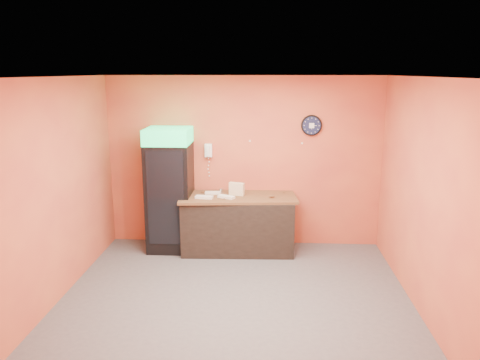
{
  "coord_description": "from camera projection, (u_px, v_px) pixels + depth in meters",
  "views": [
    {
      "loc": [
        0.39,
        -5.58,
        2.86
      ],
      "look_at": [
        0.02,
        0.6,
        1.42
      ],
      "focal_mm": 35.0,
      "sensor_mm": 36.0,
      "label": 1
    }
  ],
  "objects": [
    {
      "name": "beverage_cooler",
      "position": [
        169.0,
        192.0,
        7.51
      ],
      "size": [
        0.7,
        0.72,
        1.99
      ],
      "rotation": [
        0.0,
        0.0,
        0.01
      ],
      "color": "black",
      "rests_on": "floor"
    },
    {
      "name": "prep_counter",
      "position": [
        238.0,
        224.0,
        7.57
      ],
      "size": [
        1.79,
        0.85,
        0.88
      ],
      "primitive_type": "cube",
      "rotation": [
        0.0,
        0.0,
        0.04
      ],
      "color": "black",
      "rests_on": "floor"
    },
    {
      "name": "wall_phone",
      "position": [
        208.0,
        150.0,
        7.67
      ],
      "size": [
        0.12,
        0.1,
        0.22
      ],
      "color": "white",
      "rests_on": "back_wall"
    },
    {
      "name": "wall_clock",
      "position": [
        311.0,
        125.0,
        7.5
      ],
      "size": [
        0.33,
        0.06,
        0.33
      ],
      "color": "black",
      "rests_on": "back_wall"
    },
    {
      "name": "back_wall",
      "position": [
        244.0,
        162.0,
        7.73
      ],
      "size": [
        4.5,
        0.02,
        2.8
      ],
      "primitive_type": "cube",
      "color": "#D4683C",
      "rests_on": "floor"
    },
    {
      "name": "kitchen_tool",
      "position": [
        221.0,
        191.0,
        7.65
      ],
      "size": [
        0.07,
        0.07,
        0.07
      ],
      "primitive_type": "cylinder",
      "color": "silver",
      "rests_on": "butcher_paper"
    },
    {
      "name": "ceiling",
      "position": [
        235.0,
        77.0,
        5.47
      ],
      "size": [
        4.5,
        4.0,
        0.02
      ],
      "primitive_type": "cube",
      "color": "white",
      "rests_on": "back_wall"
    },
    {
      "name": "wrapped_sandwich_mid",
      "position": [
        226.0,
        197.0,
        7.32
      ],
      "size": [
        0.29,
        0.21,
        0.04
      ],
      "primitive_type": "cube",
      "rotation": [
        0.0,
        0.0,
        -0.46
      ],
      "color": "silver",
      "rests_on": "butcher_paper"
    },
    {
      "name": "floor",
      "position": [
        236.0,
        296.0,
        6.1
      ],
      "size": [
        4.5,
        4.5,
        0.0
      ],
      "primitive_type": "plane",
      "color": "#47474C",
      "rests_on": "ground"
    },
    {
      "name": "wrapped_sandwich_right",
      "position": [
        213.0,
        193.0,
        7.57
      ],
      "size": [
        0.26,
        0.12,
        0.04
      ],
      "primitive_type": "cube",
      "rotation": [
        0.0,
        0.0,
        0.07
      ],
      "color": "silver",
      "rests_on": "butcher_paper"
    },
    {
      "name": "wrapped_sandwich_left",
      "position": [
        204.0,
        197.0,
        7.31
      ],
      "size": [
        0.29,
        0.15,
        0.04
      ],
      "primitive_type": "cube",
      "rotation": [
        0.0,
        0.0,
        -0.16
      ],
      "color": "silver",
      "rests_on": "butcher_paper"
    },
    {
      "name": "right_wall",
      "position": [
        421.0,
        195.0,
        5.65
      ],
      "size": [
        0.02,
        4.0,
        2.8
      ],
      "primitive_type": "cube",
      "color": "#D4683C",
      "rests_on": "floor"
    },
    {
      "name": "sub_roll_stack",
      "position": [
        237.0,
        189.0,
        7.48
      ],
      "size": [
        0.25,
        0.15,
        0.2
      ],
      "rotation": [
        0.0,
        0.0,
        -0.27
      ],
      "color": "beige",
      "rests_on": "butcher_paper"
    },
    {
      "name": "left_wall",
      "position": [
        58.0,
        190.0,
        5.91
      ],
      "size": [
        0.02,
        4.0,
        2.8
      ],
      "primitive_type": "cube",
      "color": "#D4683C",
      "rests_on": "floor"
    },
    {
      "name": "butcher_paper",
      "position": [
        238.0,
        197.0,
        7.46
      ],
      "size": [
        1.91,
        0.95,
        0.04
      ],
      "primitive_type": "cube",
      "rotation": [
        0.0,
        0.0,
        0.08
      ],
      "color": "brown",
      "rests_on": "prep_counter"
    }
  ]
}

